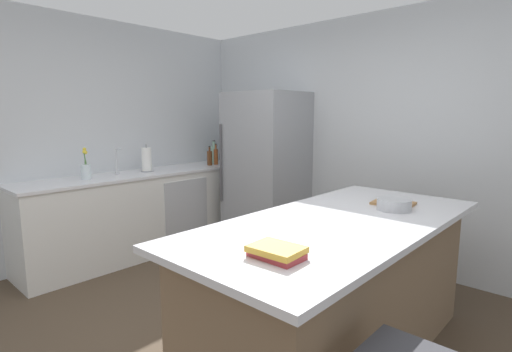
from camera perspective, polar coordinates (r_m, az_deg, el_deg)
ground_plane at (r=2.89m, az=-4.67°, el=-24.06°), size 7.20×7.20×0.00m
wall_rear at (r=4.28m, az=17.84°, el=4.89°), size 6.00×0.10×2.60m
wall_left at (r=4.55m, az=-26.41°, el=4.60°), size 0.10×6.00×2.60m
counter_run_left at (r=4.68m, az=-15.73°, el=-5.05°), size 0.64×2.77×0.93m
kitchen_island at (r=2.69m, az=11.78°, el=-15.64°), size 1.04×2.28×0.92m
refrigerator at (r=4.64m, az=1.49°, el=0.82°), size 0.83×0.77×1.83m
sink_faucet at (r=4.47m, az=-19.71°, el=2.19°), size 0.15×0.05×0.30m
flower_vase at (r=4.27m, az=-23.64°, el=0.84°), size 0.10×0.10×0.32m
paper_towel_roll at (r=4.60m, az=-15.72°, el=2.26°), size 0.14×0.14×0.31m
wine_bottle at (r=5.29m, az=-3.72°, el=3.72°), size 0.07×0.07×0.41m
soda_bottle at (r=5.25m, az=-4.70°, el=3.57°), size 0.07×0.07×0.36m
gin_bottle at (r=5.24m, az=-6.19°, el=3.26°), size 0.08×0.08×0.30m
vinegar_bottle at (r=5.09m, az=-5.89°, el=2.91°), size 0.05×0.05×0.27m
syrup_bottle at (r=5.03m, az=-6.81°, el=2.68°), size 0.06×0.06×0.25m
cookbook_stack at (r=1.84m, az=3.03°, el=-11.02°), size 0.25×0.19×0.06m
mixing_bowl at (r=2.88m, az=19.56°, el=-3.94°), size 0.23×0.23×0.08m
cutting_board at (r=3.06m, az=19.46°, el=-3.77°), size 0.30×0.25×0.02m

